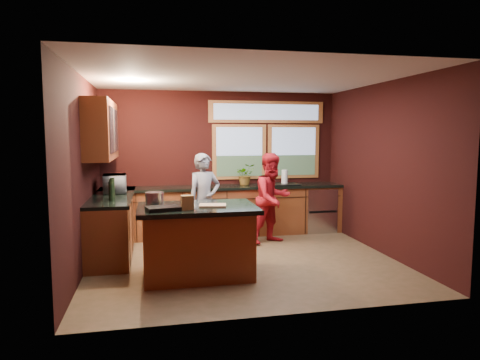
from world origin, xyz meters
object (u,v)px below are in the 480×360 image
object	(u,v)px
person_red	(272,198)
cutting_board	(213,205)
stock_pot	(155,199)
island	(198,241)
person_grey	(204,200)

from	to	relation	value
person_red	cutting_board	size ratio (longest dim) A/B	4.48
person_red	cutting_board	distance (m)	2.00
person_red	cutting_board	bearing A→B (deg)	-153.86
person_red	stock_pot	distance (m)	2.43
island	person_red	size ratio (longest dim) A/B	0.99
island	cutting_board	xyz separation A→B (m)	(0.20, -0.05, 0.48)
island	cutting_board	distance (m)	0.52
person_grey	cutting_board	distance (m)	1.60
person_grey	stock_pot	xyz separation A→B (m)	(-0.83, -1.39, 0.25)
person_grey	stock_pot	distance (m)	1.64
cutting_board	stock_pot	bearing A→B (deg)	165.07
stock_pot	person_grey	bearing A→B (deg)	59.07
island	cutting_board	bearing A→B (deg)	-14.04
cutting_board	person_red	bearing A→B (deg)	50.70
island	person_red	world-z (taller)	person_red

